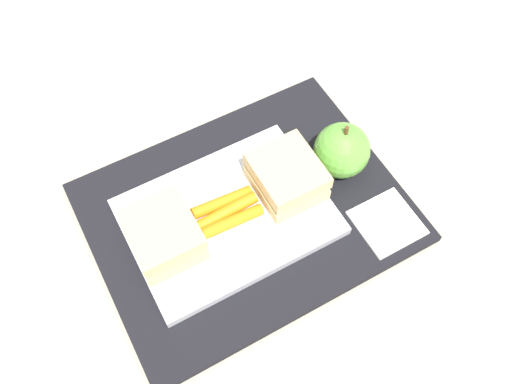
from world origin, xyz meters
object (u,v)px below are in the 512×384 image
at_px(apple, 341,149).
at_px(sandwich_half_right, 287,177).
at_px(sandwich_half_left, 163,235).
at_px(food_tray, 228,217).
at_px(carrot_sticks_bundle, 227,212).
at_px(paper_napkin, 387,223).

bearing_deg(apple, sandwich_half_right, -178.70).
bearing_deg(apple, sandwich_half_left, -179.57).
bearing_deg(sandwich_half_right, sandwich_half_left, 180.00).
xyz_separation_m(sandwich_half_left, sandwich_half_right, (0.16, 0.00, 0.00)).
height_order(food_tray, sandwich_half_left, sandwich_half_left).
height_order(carrot_sticks_bundle, apple, apple).
relative_size(sandwich_half_left, paper_napkin, 1.14).
height_order(food_tray, carrot_sticks_bundle, carrot_sticks_bundle).
distance_m(sandwich_half_right, apple, 0.08).
height_order(food_tray, sandwich_half_right, sandwich_half_right).
distance_m(sandwich_half_left, carrot_sticks_bundle, 0.08).
height_order(apple, paper_napkin, apple).
distance_m(carrot_sticks_bundle, apple, 0.16).
xyz_separation_m(food_tray, carrot_sticks_bundle, (-0.00, -0.00, 0.01)).
xyz_separation_m(apple, paper_napkin, (0.01, -0.10, -0.03)).
relative_size(carrot_sticks_bundle, paper_napkin, 1.10).
height_order(sandwich_half_right, paper_napkin, sandwich_half_right).
bearing_deg(paper_napkin, sandwich_half_left, 158.34).
distance_m(food_tray, carrot_sticks_bundle, 0.01).
relative_size(sandwich_half_right, carrot_sticks_bundle, 1.04).
relative_size(apple, paper_napkin, 1.12).
relative_size(sandwich_half_left, apple, 1.02).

